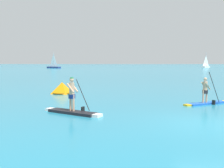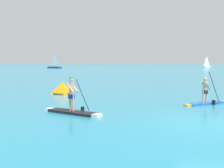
# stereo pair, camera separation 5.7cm
# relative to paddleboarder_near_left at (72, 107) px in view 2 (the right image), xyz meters

# --- Properties ---
(ground) EXTENTS (440.00, 440.00, 0.00)m
(ground) POSITION_rel_paddleboarder_near_left_xyz_m (6.09, -2.06, -0.33)
(ground) COLOR teal
(paddleboarder_near_left) EXTENTS (3.14, 2.06, 1.82)m
(paddleboarder_near_left) POSITION_rel_paddleboarder_near_left_xyz_m (0.00, 0.00, 0.00)
(paddleboarder_near_left) COLOR black
(paddleboarder_near_left) RESTS_ON ground
(paddleboarder_mid_center) EXTENTS (3.27, 2.04, 2.03)m
(paddleboarder_mid_center) POSITION_rel_paddleboarder_near_left_xyz_m (7.63, 3.32, 0.02)
(paddleboarder_mid_center) COLOR blue
(paddleboarder_mid_center) RESTS_ON ground
(race_marker_buoy) EXTENTS (1.90, 1.90, 0.92)m
(race_marker_buoy) POSITION_rel_paddleboarder_near_left_xyz_m (-2.37, 8.32, 0.06)
(race_marker_buoy) COLOR orange
(race_marker_buoy) RESTS_ON ground
(sailboat_left_horizon) EXTENTS (5.92, 4.87, 5.96)m
(sailboat_left_horizon) POSITION_rel_paddleboarder_near_left_xyz_m (-22.38, 84.61, 0.44)
(sailboat_left_horizon) COLOR navy
(sailboat_left_horizon) RESTS_ON ground
(sailboat_right_horizon) EXTENTS (4.44, 5.23, 5.84)m
(sailboat_right_horizon) POSITION_rel_paddleboarder_near_left_xyz_m (34.67, 92.71, 0.39)
(sailboat_right_horizon) COLOR white
(sailboat_right_horizon) RESTS_ON ground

